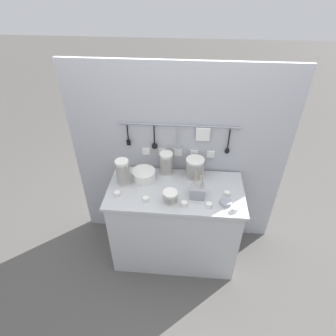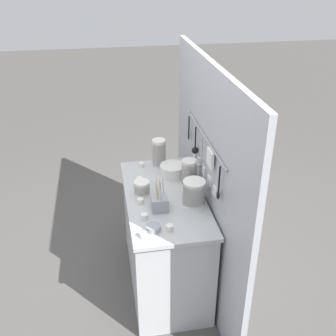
{
  "view_description": "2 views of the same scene",
  "coord_description": "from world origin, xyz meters",
  "px_view_note": "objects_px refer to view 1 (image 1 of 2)",
  "views": [
    {
      "loc": [
        0.09,
        -1.86,
        2.5
      ],
      "look_at": [
        -0.06,
        -0.04,
        1.13
      ],
      "focal_mm": 30.0,
      "sensor_mm": 36.0,
      "label": 1
    },
    {
      "loc": [
        2.55,
        -0.42,
        2.51
      ],
      "look_at": [
        0.02,
        0.03,
        1.11
      ],
      "focal_mm": 42.0,
      "sensor_mm": 36.0,
      "label": 2
    }
  ],
  "objects_px": {
    "cup_front_right": "(227,194)",
    "cup_beside_plates": "(209,205)",
    "plate_stack": "(144,175)",
    "cup_edge_near": "(117,194)",
    "bowl_stack_back_corner": "(166,164)",
    "steel_mixing_bowl": "(226,202)",
    "bowl_stack_short_front": "(195,168)",
    "cup_back_left": "(184,204)",
    "cup_edge_far": "(235,209)",
    "cutlery_caddy": "(197,191)",
    "bowl_stack_tall_left": "(170,197)",
    "bowl_stack_wide_centre": "(123,173)",
    "cup_mid_row": "(146,199)"
  },
  "relations": [
    {
      "from": "cup_front_right",
      "to": "cup_beside_plates",
      "type": "relative_size",
      "value": 1.0
    },
    {
      "from": "plate_stack",
      "to": "cup_edge_near",
      "type": "height_order",
      "value": "plate_stack"
    },
    {
      "from": "bowl_stack_back_corner",
      "to": "steel_mixing_bowl",
      "type": "xyz_separation_m",
      "value": [
        0.53,
        -0.36,
        -0.1
      ]
    },
    {
      "from": "bowl_stack_short_front",
      "to": "steel_mixing_bowl",
      "type": "distance_m",
      "value": 0.44
    },
    {
      "from": "cup_back_left",
      "to": "cup_edge_near",
      "type": "xyz_separation_m",
      "value": [
        -0.57,
        0.07,
        0.0
      ]
    },
    {
      "from": "bowl_stack_back_corner",
      "to": "cup_edge_far",
      "type": "xyz_separation_m",
      "value": [
        0.59,
        -0.44,
        -0.1
      ]
    },
    {
      "from": "cutlery_caddy",
      "to": "cup_front_right",
      "type": "distance_m",
      "value": 0.26
    },
    {
      "from": "cup_beside_plates",
      "to": "steel_mixing_bowl",
      "type": "bearing_deg",
      "value": 17.8
    },
    {
      "from": "steel_mixing_bowl",
      "to": "cup_back_left",
      "type": "relative_size",
      "value": 1.97
    },
    {
      "from": "bowl_stack_back_corner",
      "to": "cup_back_left",
      "type": "bearing_deg",
      "value": -66.13
    },
    {
      "from": "cup_beside_plates",
      "to": "cup_back_left",
      "type": "distance_m",
      "value": 0.2
    },
    {
      "from": "bowl_stack_tall_left",
      "to": "bowl_stack_wide_centre",
      "type": "bearing_deg",
      "value": 154.92
    },
    {
      "from": "bowl_stack_short_front",
      "to": "cup_edge_near",
      "type": "relative_size",
      "value": 3.89
    },
    {
      "from": "bowl_stack_short_front",
      "to": "cup_edge_near",
      "type": "bearing_deg",
      "value": -154.16
    },
    {
      "from": "plate_stack",
      "to": "cutlery_caddy",
      "type": "bearing_deg",
      "value": -21.16
    },
    {
      "from": "bowl_stack_short_front",
      "to": "cup_back_left",
      "type": "height_order",
      "value": "bowl_stack_short_front"
    },
    {
      "from": "cup_mid_row",
      "to": "cup_beside_plates",
      "type": "height_order",
      "value": "same"
    },
    {
      "from": "bowl_stack_wide_centre",
      "to": "cup_beside_plates",
      "type": "distance_m",
      "value": 0.79
    },
    {
      "from": "steel_mixing_bowl",
      "to": "cup_edge_far",
      "type": "bearing_deg",
      "value": -49.05
    },
    {
      "from": "cup_beside_plates",
      "to": "cup_edge_near",
      "type": "bearing_deg",
      "value": 174.81
    },
    {
      "from": "steel_mixing_bowl",
      "to": "bowl_stack_short_front",
      "type": "bearing_deg",
      "value": 127.62
    },
    {
      "from": "bowl_stack_wide_centre",
      "to": "cup_edge_near",
      "type": "relative_size",
      "value": 5.07
    },
    {
      "from": "bowl_stack_short_front",
      "to": "cup_mid_row",
      "type": "distance_m",
      "value": 0.55
    },
    {
      "from": "cup_beside_plates",
      "to": "cup_back_left",
      "type": "xyz_separation_m",
      "value": [
        -0.2,
        -0.0,
        0.0
      ]
    },
    {
      "from": "cup_mid_row",
      "to": "bowl_stack_wide_centre",
      "type": "bearing_deg",
      "value": 138.7
    },
    {
      "from": "cup_mid_row",
      "to": "cutlery_caddy",
      "type": "bearing_deg",
      "value": 13.15
    },
    {
      "from": "bowl_stack_short_front",
      "to": "steel_mixing_bowl",
      "type": "bearing_deg",
      "value": -52.38
    },
    {
      "from": "cup_beside_plates",
      "to": "bowl_stack_tall_left",
      "type": "bearing_deg",
      "value": 176.14
    },
    {
      "from": "bowl_stack_back_corner",
      "to": "bowl_stack_tall_left",
      "type": "bearing_deg",
      "value": -80.18
    },
    {
      "from": "steel_mixing_bowl",
      "to": "cup_beside_plates",
      "type": "distance_m",
      "value": 0.15
    },
    {
      "from": "cup_edge_far",
      "to": "cup_mid_row",
      "type": "bearing_deg",
      "value": 175.66
    },
    {
      "from": "bowl_stack_tall_left",
      "to": "cutlery_caddy",
      "type": "relative_size",
      "value": 0.45
    },
    {
      "from": "bowl_stack_tall_left",
      "to": "bowl_stack_wide_centre",
      "type": "relative_size",
      "value": 0.47
    },
    {
      "from": "bowl_stack_wide_centre",
      "to": "cup_mid_row",
      "type": "bearing_deg",
      "value": -41.3
    },
    {
      "from": "cup_back_left",
      "to": "cup_edge_far",
      "type": "bearing_deg",
      "value": -3.91
    },
    {
      "from": "cup_edge_far",
      "to": "cup_front_right",
      "type": "bearing_deg",
      "value": 104.86
    },
    {
      "from": "bowl_stack_short_front",
      "to": "cup_front_right",
      "type": "xyz_separation_m",
      "value": [
        0.28,
        -0.23,
        -0.08
      ]
    },
    {
      "from": "bowl_stack_short_front",
      "to": "cup_beside_plates",
      "type": "xyz_separation_m",
      "value": [
        0.12,
        -0.39,
        -0.08
      ]
    },
    {
      "from": "bowl_stack_back_corner",
      "to": "cup_edge_far",
      "type": "distance_m",
      "value": 0.74
    },
    {
      "from": "bowl_stack_tall_left",
      "to": "bowl_stack_short_front",
      "type": "relative_size",
      "value": 0.61
    },
    {
      "from": "cup_mid_row",
      "to": "cup_back_left",
      "type": "distance_m",
      "value": 0.32
    },
    {
      "from": "bowl_stack_short_front",
      "to": "bowl_stack_wide_centre",
      "type": "height_order",
      "value": "bowl_stack_wide_centre"
    },
    {
      "from": "bowl_stack_wide_centre",
      "to": "cup_mid_row",
      "type": "distance_m",
      "value": 0.32
    },
    {
      "from": "bowl_stack_wide_centre",
      "to": "cup_edge_near",
      "type": "distance_m",
      "value": 0.19
    },
    {
      "from": "bowl_stack_wide_centre",
      "to": "steel_mixing_bowl",
      "type": "bearing_deg",
      "value": -11.34
    },
    {
      "from": "bowl_stack_wide_centre",
      "to": "cup_back_left",
      "type": "distance_m",
      "value": 0.6
    },
    {
      "from": "plate_stack",
      "to": "cup_beside_plates",
      "type": "bearing_deg",
      "value": -28.14
    },
    {
      "from": "plate_stack",
      "to": "steel_mixing_bowl",
      "type": "bearing_deg",
      "value": -20.27
    },
    {
      "from": "bowl_stack_tall_left",
      "to": "cup_beside_plates",
      "type": "distance_m",
      "value": 0.32
    },
    {
      "from": "bowl_stack_back_corner",
      "to": "cup_beside_plates",
      "type": "relative_size",
      "value": 4.53
    }
  ]
}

